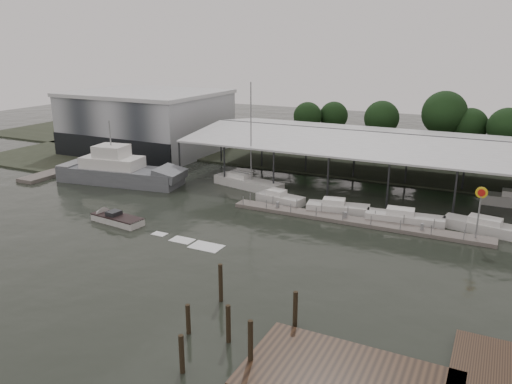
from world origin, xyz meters
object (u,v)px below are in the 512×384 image
at_px(white_sailboat, 247,183).
at_px(speedboat_underway, 114,218).
at_px(shell_fuel_sign, 480,203).
at_px(grey_trawler, 120,172).

relative_size(white_sailboat, speedboat_underway, 0.79).
bearing_deg(white_sailboat, speedboat_underway, -97.35).
height_order(shell_fuel_sign, speedboat_underway, shell_fuel_sign).
bearing_deg(shell_fuel_sign, grey_trawler, 178.43).
bearing_deg(grey_trawler, shell_fuel_sign, -10.08).
bearing_deg(speedboat_underway, shell_fuel_sign, -156.01).
xyz_separation_m(shell_fuel_sign, grey_trawler, (-45.16, 1.24, -2.35)).
height_order(grey_trawler, white_sailboat, white_sailboat).
relative_size(grey_trawler, speedboat_underway, 1.04).
distance_m(grey_trawler, speedboat_underway, 16.00).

